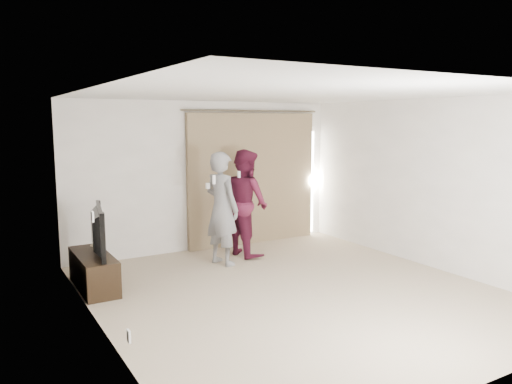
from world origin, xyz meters
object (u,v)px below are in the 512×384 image
(tv_console, at_px, (94,271))
(person_man, at_px, (222,208))
(person_woman, at_px, (246,203))
(tv, at_px, (92,231))

(tv_console, xyz_separation_m, person_man, (2.03, 0.17, 0.66))
(tv_console, bearing_deg, person_man, 4.66)
(tv_console, height_order, person_woman, person_woman)
(tv, bearing_deg, person_woman, -69.40)
(tv_console, bearing_deg, person_woman, 10.17)
(person_man, bearing_deg, tv_console, -175.34)
(tv_console, distance_m, tv, 0.56)
(tv_console, xyz_separation_m, person_woman, (2.63, 0.47, 0.66))
(tv_console, relative_size, person_man, 0.69)
(tv_console, bearing_deg, tv, 0.00)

